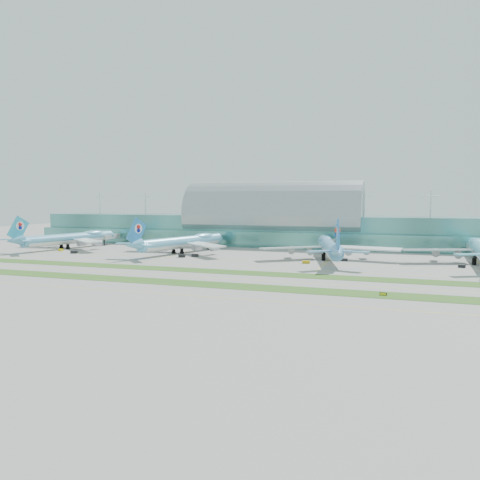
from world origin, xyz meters
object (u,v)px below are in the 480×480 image
(airliner_a, at_px, (70,238))
(airliner_b, at_px, (183,241))
(airliner_c, at_px, (329,246))
(terminal, at_px, (274,224))
(taxiway_sign_east, at_px, (383,294))

(airliner_a, bearing_deg, airliner_b, 13.31)
(airliner_b, distance_m, airliner_c, 83.65)
(terminal, distance_m, taxiway_sign_east, 175.32)
(terminal, relative_size, airliner_a, 4.37)
(airliner_c, bearing_deg, airliner_a, 165.55)
(taxiway_sign_east, bearing_deg, airliner_b, 161.50)
(terminal, relative_size, airliner_c, 4.23)
(airliner_a, xyz_separation_m, taxiway_sign_east, (191.05, -90.78, -6.21))
(terminal, bearing_deg, airliner_c, -56.17)
(airliner_b, bearing_deg, airliner_c, 15.81)
(airliner_a, height_order, airliner_c, airliner_c)
(airliner_b, height_order, airliner_c, airliner_c)
(airliner_a, relative_size, airliner_c, 0.97)
(terminal, height_order, airliner_a, terminal)
(terminal, xyz_separation_m, airliner_b, (-36.35, -68.29, -7.49))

